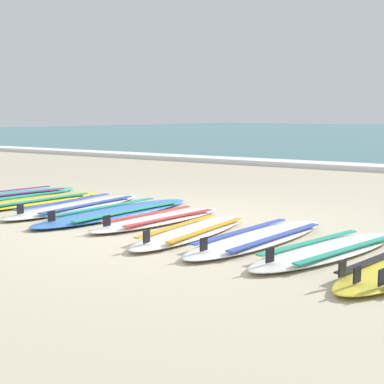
# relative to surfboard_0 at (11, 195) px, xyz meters

# --- Properties ---
(ground_plane) EXTENTS (80.00, 80.00, 0.00)m
(ground_plane) POSITION_rel_surfboard_0_xyz_m (3.02, -0.46, -0.04)
(ground_plane) COLOR #C1B599
(wave_foam_strip) EXTENTS (80.00, 0.83, 0.11)m
(wave_foam_strip) POSITION_rel_surfboard_0_xyz_m (3.02, 6.93, 0.02)
(wave_foam_strip) COLOR white
(wave_foam_strip) RESTS_ON ground
(surfboard_0) EXTENTS (0.84, 2.17, 0.18)m
(surfboard_0) POSITION_rel_surfboard_0_xyz_m (0.00, 0.00, 0.00)
(surfboard_0) COLOR #2DB793
(surfboard_0) RESTS_ON ground
(surfboard_1) EXTENTS (0.79, 2.45, 0.18)m
(surfboard_1) POSITION_rel_surfboard_0_xyz_m (0.69, -0.32, -0.00)
(surfboard_1) COLOR yellow
(surfboard_1) RESTS_ON ground
(surfboard_2) EXTENTS (0.63, 2.30, 0.18)m
(surfboard_2) POSITION_rel_surfboard_0_xyz_m (1.50, -0.17, -0.00)
(surfboard_2) COLOR silver
(surfboard_2) RESTS_ON ground
(surfboard_3) EXTENTS (0.75, 2.46, 0.18)m
(surfboard_3) POSITION_rel_surfboard_0_xyz_m (2.20, -0.22, -0.00)
(surfboard_3) COLOR #3875CC
(surfboard_3) RESTS_ON ground
(surfboard_4) EXTENTS (0.71, 1.95, 0.18)m
(surfboard_4) POSITION_rel_surfboard_0_xyz_m (2.89, -0.30, 0.00)
(surfboard_4) COLOR white
(surfboard_4) RESTS_ON ground
(surfboard_5) EXTENTS (0.55, 1.93, 0.18)m
(surfboard_5) POSITION_rel_surfboard_0_xyz_m (3.55, -0.63, 0.00)
(surfboard_5) COLOR silver
(surfboard_5) RESTS_ON ground
(surfboard_6) EXTENTS (0.74, 2.16, 0.18)m
(surfboard_6) POSITION_rel_surfboard_0_xyz_m (4.22, -0.51, -0.00)
(surfboard_6) COLOR white
(surfboard_6) RESTS_ON ground
(surfboard_7) EXTENTS (0.94, 2.02, 0.18)m
(surfboard_7) POSITION_rel_surfboard_0_xyz_m (4.92, -0.62, 0.00)
(surfboard_7) COLOR silver
(surfboard_7) RESTS_ON ground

